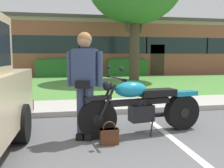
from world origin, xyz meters
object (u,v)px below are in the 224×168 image
at_px(motorcycle, 147,106).
at_px(brick_building, 75,49).
at_px(rider_person, 85,78).
at_px(hedge_center_left, 127,67).
at_px(hedge_left, 61,67).
at_px(handbag, 109,135).

distance_m(motorcycle, brick_building, 17.60).
relative_size(rider_person, hedge_center_left, 0.65).
relative_size(motorcycle, hedge_left, 0.74).
relative_size(handbag, hedge_left, 0.12).
distance_m(motorcycle, rider_person, 1.19).
relative_size(rider_person, brick_building, 0.06).
xyz_separation_m(hedge_left, hedge_center_left, (4.23, 0.00, 0.00)).
bearing_deg(handbag, hedge_center_left, 74.42).
height_order(motorcycle, handbag, motorcycle).
height_order(rider_person, handbag, rider_person).
distance_m(rider_person, handbag, 0.97).
distance_m(motorcycle, hedge_left, 11.69).
bearing_deg(hedge_center_left, rider_person, -107.51).
bearing_deg(hedge_left, brick_building, 78.75).
relative_size(motorcycle, rider_person, 1.31).
bearing_deg(brick_building, motorcycle, -88.58).
xyz_separation_m(motorcycle, hedge_center_left, (2.61, 11.57, 0.17)).
bearing_deg(hedge_center_left, brick_building, 117.05).
xyz_separation_m(motorcycle, brick_building, (-0.44, 17.54, 1.48)).
height_order(handbag, brick_building, brick_building).
relative_size(motorcycle, hedge_center_left, 0.85).
bearing_deg(hedge_left, rider_person, -87.30).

